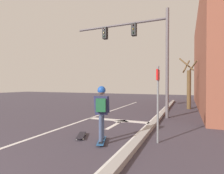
{
  "coord_description": "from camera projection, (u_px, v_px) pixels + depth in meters",
  "views": [
    {
      "loc": [
        4.42,
        -0.01,
        1.64
      ],
      "look_at": [
        1.4,
        7.01,
        1.54
      ],
      "focal_mm": 28.32,
      "sensor_mm": 36.0,
      "label": 1
    }
  ],
  "objects": [
    {
      "name": "street_sign_post",
      "position": [
        158.0,
        93.0,
        4.95
      ],
      "size": [
        0.06,
        0.44,
        2.17
      ],
      "color": "slate",
      "rests_on": "ground"
    },
    {
      "name": "lane_line_curbside",
      "position": [
        140.0,
        132.0,
        6.14
      ],
      "size": [
        0.12,
        20.0,
        0.01
      ],
      "primitive_type": "cube",
      "color": "silver",
      "rests_on": "ground"
    },
    {
      "name": "spare_skateboard",
      "position": [
        81.0,
        135.0,
        5.49
      ],
      "size": [
        0.51,
        0.78,
        0.08
      ],
      "color": "black",
      "rests_on": "ground"
    },
    {
      "name": "roadside_tree",
      "position": [
        189.0,
        86.0,
        11.9
      ],
      "size": [
        1.17,
        1.14,
        3.47
      ],
      "color": "brown",
      "rests_on": "ground"
    },
    {
      "name": "lane_arrow_head",
      "position": [
        121.0,
        121.0,
        7.87
      ],
      "size": [
        0.71,
        0.71,
        0.01
      ],
      "primitive_type": "cube",
      "rotation": [
        0.0,
        0.0,
        0.79
      ],
      "color": "silver",
      "rests_on": "ground"
    },
    {
      "name": "lane_arrow_stem",
      "position": [
        114.0,
        125.0,
        7.09
      ],
      "size": [
        0.16,
        1.4,
        0.01
      ],
      "primitive_type": "cube",
      "color": "silver",
      "rests_on": "ground"
    },
    {
      "name": "skateboard",
      "position": [
        102.0,
        141.0,
        4.96
      ],
      "size": [
        0.45,
        0.83,
        0.07
      ],
      "color": "#235289",
      "rests_on": "ground"
    },
    {
      "name": "lane_line_center",
      "position": [
        72.0,
        124.0,
        7.28
      ],
      "size": [
        0.12,
        20.0,
        0.01
      ],
      "primitive_type": "cube",
      "color": "silver",
      "rests_on": "ground"
    },
    {
      "name": "curb_strip",
      "position": [
        147.0,
        130.0,
        6.04
      ],
      "size": [
        0.24,
        24.0,
        0.14
      ],
      "primitive_type": "cube",
      "color": "#A39E9C",
      "rests_on": "ground"
    },
    {
      "name": "skater",
      "position": [
        101.0,
        107.0,
        4.93
      ],
      "size": [
        0.41,
        0.58,
        1.53
      ],
      "color": "#3D4A6A",
      "rests_on": "skateboard"
    },
    {
      "name": "stop_bar",
      "position": [
        119.0,
        120.0,
        8.08
      ],
      "size": [
        3.03,
        0.4,
        0.01
      ],
      "primitive_type": "cube",
      "color": "silver",
      "rests_on": "ground"
    },
    {
      "name": "traffic_signal_mast",
      "position": [
        140.0,
        44.0,
        9.17
      ],
      "size": [
        5.14,
        0.34,
        5.38
      ],
      "color": "#5D5559",
      "rests_on": "ground"
    }
  ]
}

